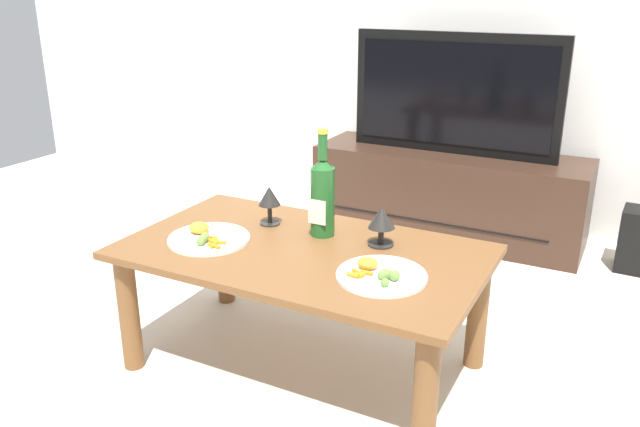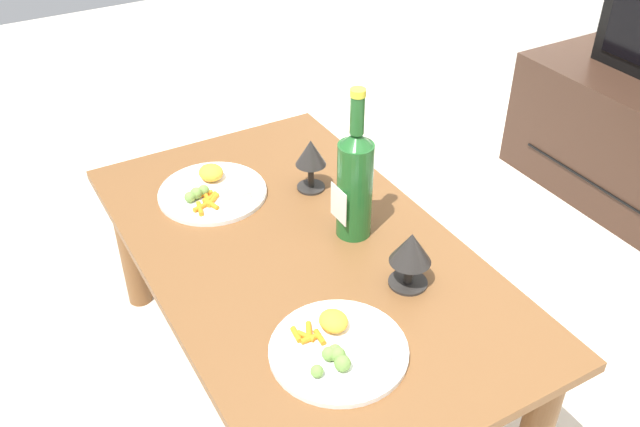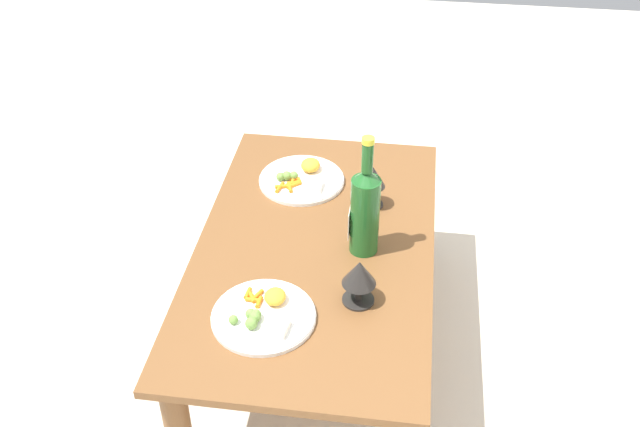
{
  "view_description": "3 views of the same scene",
  "coord_description": "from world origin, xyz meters",
  "px_view_note": "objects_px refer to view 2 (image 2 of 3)",
  "views": [
    {
      "loc": [
        0.96,
        -1.72,
        1.28
      ],
      "look_at": [
        0.03,
        0.06,
        0.56
      ],
      "focal_mm": 36.06,
      "sensor_mm": 36.0,
      "label": 1
    },
    {
      "loc": [
        1.13,
        -0.59,
        1.47
      ],
      "look_at": [
        -0.01,
        0.05,
        0.53
      ],
      "focal_mm": 39.21,
      "sensor_mm": 36.0,
      "label": 2
    },
    {
      "loc": [
        1.65,
        0.24,
        1.82
      ],
      "look_at": [
        -0.03,
        0.01,
        0.55
      ],
      "focal_mm": 41.33,
      "sensor_mm": 36.0,
      "label": 3
    }
  ],
  "objects_px": {
    "wine_bottle": "(355,180)",
    "dinner_plate_right": "(339,348)",
    "goblet_left": "(311,156)",
    "dinner_plate_left": "(212,190)",
    "dining_table": "(302,276)",
    "goblet_right": "(411,251)"
  },
  "relations": [
    {
      "from": "goblet_left",
      "to": "dinner_plate_left",
      "type": "height_order",
      "value": "goblet_left"
    },
    {
      "from": "goblet_left",
      "to": "goblet_right",
      "type": "distance_m",
      "value": 0.44
    },
    {
      "from": "dinner_plate_left",
      "to": "wine_bottle",
      "type": "bearing_deg",
      "value": 35.93
    },
    {
      "from": "dining_table",
      "to": "goblet_right",
      "type": "xyz_separation_m",
      "value": [
        0.22,
        0.15,
        0.17
      ]
    },
    {
      "from": "goblet_left",
      "to": "dinner_plate_left",
      "type": "xyz_separation_m",
      "value": [
        -0.1,
        -0.24,
        -0.09
      ]
    },
    {
      "from": "wine_bottle",
      "to": "goblet_right",
      "type": "xyz_separation_m",
      "value": [
        0.22,
        0.01,
        -0.06
      ]
    },
    {
      "from": "dining_table",
      "to": "goblet_right",
      "type": "relative_size",
      "value": 8.79
    },
    {
      "from": "wine_bottle",
      "to": "dinner_plate_right",
      "type": "xyz_separation_m",
      "value": [
        0.32,
        -0.23,
        -0.14
      ]
    },
    {
      "from": "wine_bottle",
      "to": "dinner_plate_left",
      "type": "xyz_separation_m",
      "value": [
        -0.32,
        -0.23,
        -0.14
      ]
    },
    {
      "from": "wine_bottle",
      "to": "goblet_left",
      "type": "xyz_separation_m",
      "value": [
        -0.22,
        0.01,
        -0.05
      ]
    },
    {
      "from": "dining_table",
      "to": "dinner_plate_left",
      "type": "relative_size",
      "value": 4.26
    },
    {
      "from": "dinner_plate_left",
      "to": "goblet_right",
      "type": "bearing_deg",
      "value": 23.8
    },
    {
      "from": "dinner_plate_right",
      "to": "goblet_left",
      "type": "bearing_deg",
      "value": 156.14
    },
    {
      "from": "wine_bottle",
      "to": "dinner_plate_right",
      "type": "height_order",
      "value": "wine_bottle"
    },
    {
      "from": "dinner_plate_left",
      "to": "dinner_plate_right",
      "type": "bearing_deg",
      "value": -0.01
    },
    {
      "from": "goblet_right",
      "to": "dinner_plate_right",
      "type": "distance_m",
      "value": 0.27
    },
    {
      "from": "goblet_left",
      "to": "dinner_plate_left",
      "type": "bearing_deg",
      "value": -112.97
    },
    {
      "from": "dining_table",
      "to": "wine_bottle",
      "type": "relative_size",
      "value": 3.17
    },
    {
      "from": "dining_table",
      "to": "goblet_left",
      "type": "distance_m",
      "value": 0.32
    },
    {
      "from": "wine_bottle",
      "to": "goblet_right",
      "type": "height_order",
      "value": "wine_bottle"
    },
    {
      "from": "wine_bottle",
      "to": "dinner_plate_right",
      "type": "distance_m",
      "value": 0.42
    },
    {
      "from": "wine_bottle",
      "to": "dinner_plate_left",
      "type": "distance_m",
      "value": 0.42
    }
  ]
}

